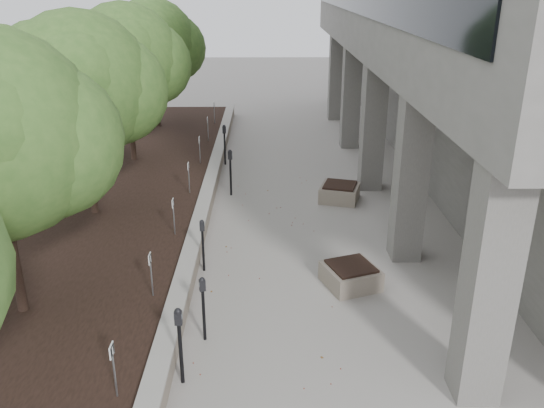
{
  "coord_description": "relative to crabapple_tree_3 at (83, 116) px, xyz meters",
  "views": [
    {
      "loc": [
        -0.02,
        -6.54,
        6.42
      ],
      "look_at": [
        0.12,
        6.61,
        1.17
      ],
      "focal_mm": 37.14,
      "sensor_mm": 36.0,
      "label": 1
    }
  ],
  "objects": [
    {
      "name": "parking_sign_3",
      "position": [
        2.45,
        -4.5,
        -2.24
      ],
      "size": [
        0.04,
        0.22,
        0.96
      ],
      "primitive_type": null,
      "color": "black",
      "rests_on": "planting_bed"
    },
    {
      "name": "crabapple_tree_4",
      "position": [
        0.0,
        5.0,
        0.0
      ],
      "size": [
        4.6,
        4.0,
        5.44
      ],
      "primitive_type": null,
      "color": "#386125",
      "rests_on": "planting_bed"
    },
    {
      "name": "crabapple_tree_3",
      "position": [
        0.0,
        0.0,
        0.0
      ],
      "size": [
        4.6,
        4.0,
        5.44
      ],
      "primitive_type": null,
      "color": "#386125",
      "rests_on": "planting_bed"
    },
    {
      "name": "parking_sign_4",
      "position": [
        2.45,
        -1.5,
        -2.24
      ],
      "size": [
        0.04,
        0.22,
        0.96
      ],
      "primitive_type": null,
      "color": "black",
      "rests_on": "planting_bed"
    },
    {
      "name": "parking_sign_5",
      "position": [
        2.45,
        1.5,
        -2.24
      ],
      "size": [
        0.04,
        0.22,
        0.96
      ],
      "primitive_type": null,
      "color": "black",
      "rests_on": "planting_bed"
    },
    {
      "name": "parking_sign_8",
      "position": [
        2.45,
        10.5,
        -2.24
      ],
      "size": [
        0.04,
        0.22,
        0.96
      ],
      "primitive_type": null,
      "color": "black",
      "rests_on": "planting_bed"
    },
    {
      "name": "parking_sign_7",
      "position": [
        2.45,
        7.5,
        -2.24
      ],
      "size": [
        0.04,
        0.22,
        0.96
      ],
      "primitive_type": null,
      "color": "black",
      "rests_on": "planting_bed"
    },
    {
      "name": "parking_meter_3",
      "position": [
        3.3,
        -2.7,
        -2.46
      ],
      "size": [
        0.14,
        0.11,
        1.31
      ],
      "primitive_type": null,
      "rotation": [
        0.0,
        0.0,
        0.17
      ],
      "color": "black",
      "rests_on": "ground"
    },
    {
      "name": "parking_meter_1",
      "position": [
        3.34,
        -6.7,
        -2.38
      ],
      "size": [
        0.15,
        0.11,
        1.48
      ],
      "primitive_type": null,
      "rotation": [
        0.0,
        0.0,
        -0.02
      ],
      "color": "black",
      "rests_on": "ground"
    },
    {
      "name": "planter_back",
      "position": [
        7.07,
        1.87,
        -2.85
      ],
      "size": [
        1.41,
        1.41,
        0.53
      ],
      "primitive_type": null,
      "rotation": [
        0.0,
        0.0,
        -0.29
      ],
      "color": "gray",
      "rests_on": "ground"
    },
    {
      "name": "parking_meter_2",
      "position": [
        3.59,
        -5.46,
        -2.44
      ],
      "size": [
        0.16,
        0.13,
        1.35
      ],
      "primitive_type": null,
      "rotation": [
        0.0,
        0.0,
        0.33
      ],
      "color": "black",
      "rests_on": "ground"
    },
    {
      "name": "parking_meter_4",
      "position": [
        3.65,
        2.34,
        -2.36
      ],
      "size": [
        0.16,
        0.13,
        1.52
      ],
      "primitive_type": null,
      "rotation": [
        0.0,
        0.0,
        -0.16
      ],
      "color": "black",
      "rests_on": "ground"
    },
    {
      "name": "crabapple_tree_5",
      "position": [
        0.0,
        10.0,
        0.0
      ],
      "size": [
        4.6,
        4.0,
        5.44
      ],
      "primitive_type": null,
      "color": "#386125",
      "rests_on": "planting_bed"
    },
    {
      "name": "planter_front",
      "position": [
        6.67,
        -3.43,
        -2.86
      ],
      "size": [
        1.41,
        1.41,
        0.51
      ],
      "primitive_type": null,
      "rotation": [
        0.0,
        0.0,
        0.35
      ],
      "color": "gray",
      "rests_on": "ground"
    },
    {
      "name": "berry_scatter",
      "position": [
        4.7,
        -3.0,
        -3.11
      ],
      "size": [
        3.3,
        14.1,
        0.02
      ],
      "primitive_type": null,
      "color": "maroon",
      "rests_on": "ground"
    },
    {
      "name": "parking_sign_6",
      "position": [
        2.45,
        4.5,
        -2.24
      ],
      "size": [
        0.04,
        0.22,
        0.96
      ],
      "primitive_type": null,
      "color": "black",
      "rests_on": "planting_bed"
    },
    {
      "name": "planting_bed",
      "position": [
        -0.7,
        1.0,
        -2.92
      ],
      "size": [
        7.0,
        26.0,
        0.4
      ],
      "primitive_type": "cube",
      "color": "black",
      "rests_on": "ground"
    },
    {
      "name": "parking_sign_2",
      "position": [
        2.45,
        -7.5,
        -2.24
      ],
      "size": [
        0.04,
        0.22,
        0.96
      ],
      "primitive_type": null,
      "color": "black",
      "rests_on": "planting_bed"
    },
    {
      "name": "retaining_wall",
      "position": [
        2.97,
        1.0,
        -2.87
      ],
      "size": [
        0.39,
        26.0,
        0.5
      ],
      "primitive_type": null,
      "color": "gray",
      "rests_on": "ground"
    },
    {
      "name": "parking_meter_5",
      "position": [
        3.25,
        5.56,
        -2.36
      ],
      "size": [
        0.15,
        0.11,
        1.52
      ],
      "primitive_type": null,
      "rotation": [
        0.0,
        0.0,
        0.01
      ],
      "color": "black",
      "rests_on": "ground"
    }
  ]
}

